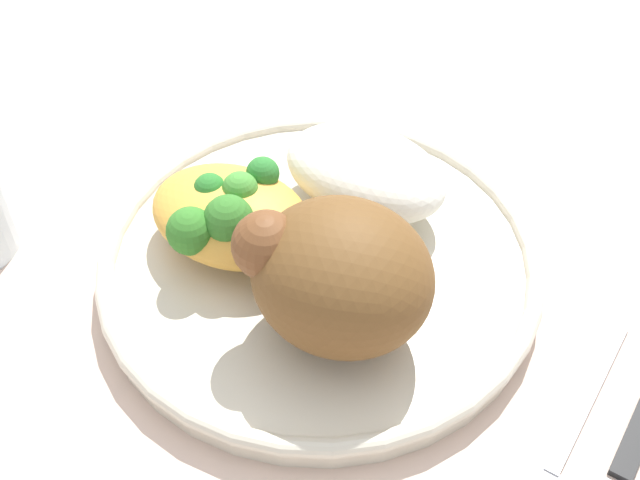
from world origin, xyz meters
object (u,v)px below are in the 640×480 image
object	(u,v)px
fork	(572,429)
knife	(619,479)
rice_pile	(359,169)
roasted_chicken	(337,274)
mac_cheese_with_broccoli	(229,214)
plate	(320,263)

from	to	relation	value
fork	knife	world-z (taller)	knife
rice_pile	roasted_chicken	bearing A→B (deg)	112.34
rice_pile	mac_cheese_with_broccoli	xyz separation A→B (m)	(0.05, 0.07, -0.00)
roasted_chicken	knife	xyz separation A→B (m)	(-0.16, 0.00, -0.06)
plate	fork	world-z (taller)	plate
roasted_chicken	mac_cheese_with_broccoli	bearing A→B (deg)	-14.71
rice_pile	fork	xyz separation A→B (m)	(-0.17, 0.08, -0.04)
fork	knife	bearing A→B (deg)	152.04
plate	knife	world-z (taller)	plate
mac_cheese_with_broccoli	fork	size ratio (longest dim) A/B	0.71
plate	rice_pile	world-z (taller)	rice_pile
plate	fork	xyz separation A→B (m)	(-0.17, 0.03, -0.01)
roasted_chicken	fork	distance (m)	0.15
mac_cheese_with_broccoli	knife	world-z (taller)	mac_cheese_with_broccoli
fork	mac_cheese_with_broccoli	bearing A→B (deg)	-1.98
plate	mac_cheese_with_broccoli	world-z (taller)	mac_cheese_with_broccoli
roasted_chicken	fork	xyz separation A→B (m)	(-0.13, -0.01, -0.06)
rice_pile	mac_cheese_with_broccoli	distance (m)	0.09
knife	fork	bearing A→B (deg)	-27.96
fork	plate	bearing A→B (deg)	-8.60
plate	mac_cheese_with_broccoli	bearing A→B (deg)	19.10
roasted_chicken	knife	world-z (taller)	roasted_chicken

